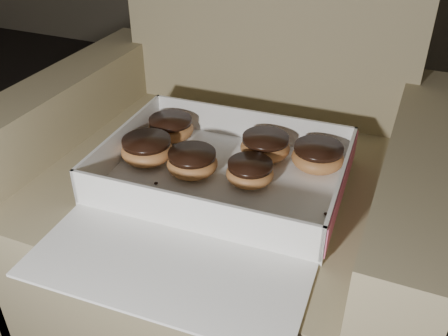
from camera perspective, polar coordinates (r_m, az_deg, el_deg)
armchair at (r=1.04m, az=0.43°, el=-3.63°), size 0.80×0.68×0.84m
bakery_box at (r=0.86m, az=-0.81°, el=-2.32°), size 0.43×0.50×0.07m
donut_a at (r=0.90m, az=-3.65°, el=0.66°), size 0.09×0.09×0.05m
donut_b at (r=0.87m, az=2.98°, el=-0.46°), size 0.08×0.08×0.04m
donut_c at (r=0.93m, az=10.67°, el=1.31°), size 0.10×0.10×0.05m
donut_d at (r=0.94m, az=-8.79°, el=2.12°), size 0.10×0.10×0.05m
donut_e at (r=1.01m, az=-6.10°, el=4.58°), size 0.09×0.09×0.05m
donut_f at (r=0.95m, az=4.73°, el=2.49°), size 0.09×0.09×0.05m
crumb_a at (r=0.83m, az=11.58°, el=-5.16°), size 0.01×0.01×0.00m
crumb_b at (r=0.87m, az=2.83°, el=-2.32°), size 0.01×0.01×0.00m
crumb_c at (r=0.87m, az=-13.48°, el=-3.09°), size 0.01×0.01×0.00m
crumb_d at (r=0.89m, az=-7.78°, el=-1.74°), size 0.01×0.01×0.00m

